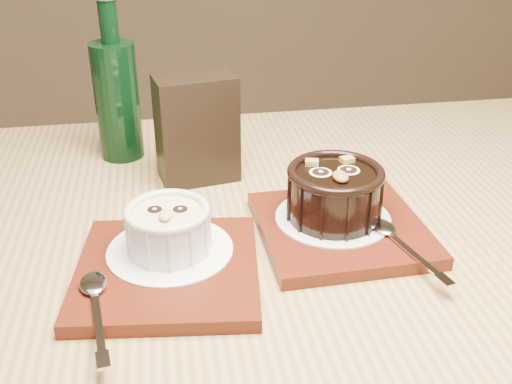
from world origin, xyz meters
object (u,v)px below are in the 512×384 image
Objects in this scene: tray_left at (168,271)px; green_bottle at (117,96)px; table at (265,306)px; tray_right at (341,229)px; ramekin_white at (168,227)px; condiment_stand at (197,129)px; ramekin_dark at (335,191)px.

green_bottle is at bearing 99.88° from tray_left.
green_bottle reaches higher than table.
tray_right reaches higher than table.
ramekin_white reaches higher than tray_left.
table is 6.68× the size of tray_left.
tray_right is at bearing -49.32° from condiment_stand.
tray_left is (-0.11, -0.05, 0.10)m from table.
condiment_stand reaches higher than ramekin_dark.
ramekin_dark reaches higher than tray_right.
tray_left is 0.04m from ramekin_white.
condiment_stand is (-0.15, 0.17, 0.06)m from tray_right.
ramekin_dark is (0.18, 0.04, 0.01)m from ramekin_white.
table is 5.26× the size of green_bottle.
condiment_stand reaches higher than table.
table is 8.59× the size of condiment_stand.
green_bottle is (-0.24, 0.25, 0.04)m from ramekin_dark.
tray_left is 0.79× the size of green_bottle.
tray_left is at bearing -155.76° from table.
tray_right is (0.19, 0.03, -0.04)m from ramekin_white.
table is at bearing -58.09° from green_bottle.
tray_left is 0.32m from green_bottle.
tray_left is at bearing -80.12° from green_bottle.
green_bottle is at bearing 133.68° from tray_right.
ramekin_dark reaches higher than ramekin_white.
ramekin_white reaches higher than table.
ramekin_white is 0.20m from tray_right.
ramekin_dark is at bearing -48.58° from condiment_stand.
ramekin_white is at bearing -102.93° from condiment_stand.
green_bottle reaches higher than ramekin_dark.
tray_left is at bearing -102.51° from condiment_stand.
table is 0.24m from condiment_stand.
tray_left is 0.23m from condiment_stand.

